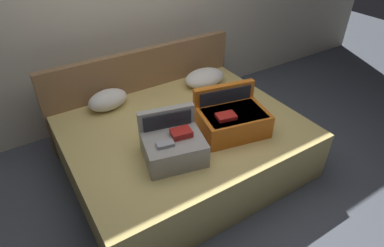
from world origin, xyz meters
The scene contains 8 objects.
ground_plane centered at (0.00, 0.00, 0.00)m, with size 12.00×12.00×0.00m, color #4C515B.
back_wall centered at (0.00, 1.65, 1.30)m, with size 8.00×0.10×2.60m, color beige.
bed centered at (0.00, 0.40, 0.24)m, with size 2.04×1.61×0.48m, color tan.
headboard centered at (0.00, 1.25, 0.46)m, with size 2.09×0.08×0.91m, color olive.
hard_case_large centered at (0.31, 0.13, 0.61)m, with size 0.64×0.53×0.36m.
hard_case_medium centered at (-0.29, 0.09, 0.61)m, with size 0.53×0.50×0.35m.
pillow_near_headboard centered at (-0.47, 1.05, 0.58)m, with size 0.39×0.25×0.18m, color white.
pillow_center_head centered at (0.58, 0.95, 0.57)m, with size 0.46×0.32×0.17m, color white.
Camera 1 is at (-1.19, -1.61, 2.16)m, focal length 30.02 mm.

